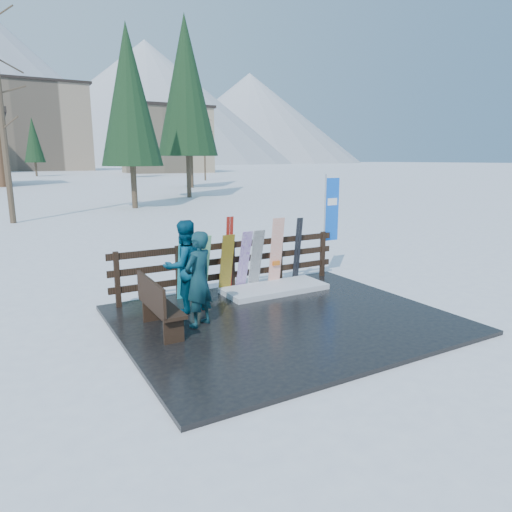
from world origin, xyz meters
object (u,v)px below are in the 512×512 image
bench (157,304)px  snowboard_0 (185,266)px  snowboard_2 (226,264)px  rental_flag (330,213)px  snowboard_5 (276,252)px  snowboard_1 (202,266)px  snowboard_4 (256,259)px  person_front (198,279)px  person_back (184,266)px  snowboard_3 (244,261)px

bench → snowboard_0: bearing=54.4°
snowboard_2 → rental_flag: (3.09, 0.27, 0.93)m
snowboard_2 → snowboard_5: (1.31, 0.00, 0.14)m
snowboard_1 → snowboard_4: bearing=0.0°
snowboard_1 → person_front: size_ratio=0.82×
snowboard_4 → snowboard_0: bearing=180.0°
snowboard_1 → snowboard_2: snowboard_1 is taller
snowboard_0 → snowboard_2: (0.98, 0.00, -0.06)m
snowboard_1 → person_back: bearing=-133.6°
rental_flag → person_back: bearing=-167.4°
rental_flag → person_back: rental_flag is taller
snowboard_5 → person_front: size_ratio=0.95×
rental_flag → snowboard_0: bearing=-176.2°
snowboard_1 → person_front: (-0.74, -1.59, 0.17)m
snowboard_4 → snowboard_1: bearing=180.0°
snowboard_4 → snowboard_5: snowboard_5 is taller
bench → rental_flag: 5.57m
rental_flag → snowboard_5: bearing=-171.4°
rental_flag → person_front: rental_flag is taller
snowboard_0 → snowboard_1: 0.40m
snowboard_4 → person_front: person_front is taller
snowboard_1 → snowboard_3: snowboard_3 is taller
snowboard_2 → snowboard_4: bearing=-0.0°
snowboard_0 → snowboard_4: (1.74, 0.00, -0.04)m
bench → snowboard_0: (1.09, 1.53, 0.22)m
snowboard_3 → person_front: 2.38m
snowboard_1 → snowboard_4: (1.34, 0.00, 0.01)m
bench → snowboard_1: snowboard_1 is taller
person_back → snowboard_4: bearing=-170.8°
bench → rental_flag: rental_flag is taller
person_front → snowboard_4: bearing=-170.6°
person_back → snowboard_5: bearing=-174.7°
snowboard_5 → person_front: person_front is taller
snowboard_2 → person_back: person_back is taller
snowboard_0 → snowboard_5: snowboard_5 is taller
rental_flag → snowboard_3: bearing=-174.2°
snowboard_2 → person_back: size_ratio=0.76×
bench → snowboard_3: snowboard_3 is taller
snowboard_3 → rental_flag: bearing=5.8°
snowboard_0 → snowboard_5: bearing=0.0°
snowboard_4 → snowboard_5: 0.56m
bench → snowboard_2: bearing=36.4°
snowboard_4 → snowboard_5: bearing=0.0°
snowboard_1 → snowboard_5: 1.89m
snowboard_4 → person_back: size_ratio=0.79×
snowboard_0 → person_front: 1.63m
bench → rental_flag: bearing=19.2°
snowboard_3 → person_front: person_front is taller
snowboard_2 → snowboard_4: snowboard_4 is taller
snowboard_0 → person_front: person_front is taller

